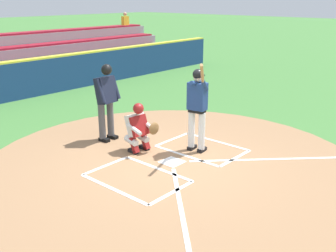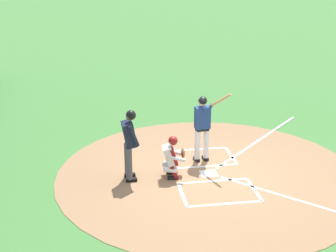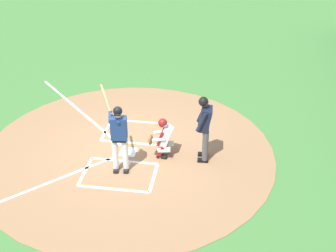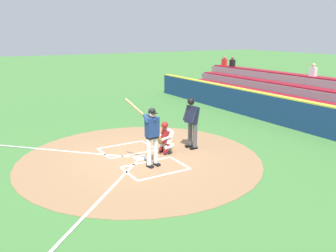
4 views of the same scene
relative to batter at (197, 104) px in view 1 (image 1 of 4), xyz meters
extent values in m
plane|color=#427A38|center=(0.84, 0.00, -1.10)|extent=(120.00, 120.00, 0.00)
cylinder|color=#99704C|center=(0.84, 0.00, -1.09)|extent=(8.00, 8.00, 0.01)
cube|color=white|center=(0.84, 0.00, -1.08)|extent=(0.44, 0.44, 0.01)
cube|color=white|center=(-0.21, -0.90, -1.08)|extent=(1.20, 0.08, 0.01)
cube|color=white|center=(-0.21, 0.90, -1.08)|extent=(1.20, 0.08, 0.01)
cube|color=white|center=(0.39, 0.00, -1.08)|extent=(0.08, 1.80, 0.01)
cube|color=white|center=(-0.81, 0.00, -1.08)|extent=(0.08, 1.80, 0.01)
cube|color=white|center=(1.89, -0.90, -1.08)|extent=(1.20, 0.08, 0.01)
cube|color=white|center=(1.89, 0.90, -1.08)|extent=(1.20, 0.08, 0.01)
cube|color=white|center=(1.29, 0.00, -1.08)|extent=(0.08, 1.80, 0.01)
cube|color=white|center=(2.49, 0.00, -1.08)|extent=(0.08, 1.80, 0.01)
cube|color=white|center=(2.94, 2.10, -1.08)|extent=(3.73, 3.73, 0.01)
cube|color=white|center=(-1.26, 2.10, -1.08)|extent=(3.73, 3.73, 0.01)
cylinder|color=white|center=(0.01, -0.14, -0.60)|extent=(0.15, 0.15, 0.84)
cube|color=black|center=(-0.03, -0.15, -1.05)|extent=(0.27, 0.16, 0.09)
cylinder|color=white|center=(-0.03, 0.12, -0.60)|extent=(0.15, 0.15, 0.84)
cube|color=black|center=(-0.07, 0.11, -1.05)|extent=(0.27, 0.16, 0.09)
cube|color=black|center=(-0.01, -0.01, -0.13)|extent=(0.27, 0.37, 0.10)
cube|color=navy|center=(-0.01, -0.01, 0.18)|extent=(0.29, 0.43, 0.60)
sphere|color=beige|center=(-0.03, -0.02, 0.59)|extent=(0.21, 0.21, 0.21)
sphere|color=black|center=(-0.01, -0.01, 0.66)|extent=(0.23, 0.23, 0.23)
cube|color=black|center=(-0.12, -0.03, 0.63)|extent=(0.13, 0.18, 0.02)
cylinder|color=navy|center=(0.04, -0.02, 0.46)|extent=(0.44, 0.15, 0.21)
cylinder|color=navy|center=(0.01, 0.19, 0.46)|extent=(0.27, 0.13, 0.29)
cylinder|color=#AD7F4C|center=(0.35, 0.37, 0.76)|extent=(0.64, 0.45, 0.53)
cylinder|color=#AD7F4C|center=(0.07, 0.18, 0.52)|extent=(0.10, 0.11, 0.08)
cube|color=black|center=(0.70, -0.97, -1.05)|extent=(0.14, 0.27, 0.09)
cube|color=maroon|center=(0.70, -0.93, -0.90)|extent=(0.14, 0.25, 0.37)
cylinder|color=silver|center=(0.69, -1.03, -0.82)|extent=(0.18, 0.37, 0.21)
cube|color=black|center=(1.02, -0.99, -1.05)|extent=(0.14, 0.27, 0.09)
cube|color=maroon|center=(1.02, -0.95, -0.90)|extent=(0.14, 0.25, 0.37)
cylinder|color=silver|center=(1.01, -1.05, -0.82)|extent=(0.18, 0.37, 0.21)
cube|color=silver|center=(0.85, -1.05, -0.48)|extent=(0.43, 0.39, 0.52)
cube|color=maroon|center=(0.86, -0.94, -0.48)|extent=(0.44, 0.25, 0.46)
sphere|color=beige|center=(0.86, -0.98, -0.11)|extent=(0.21, 0.21, 0.21)
sphere|color=maroon|center=(0.86, -0.96, -0.09)|extent=(0.24, 0.24, 0.24)
cylinder|color=silver|center=(0.66, -0.87, -0.50)|extent=(0.12, 0.45, 0.20)
cylinder|color=silver|center=(1.06, -0.90, -0.50)|extent=(0.12, 0.45, 0.20)
ellipsoid|color=brown|center=(0.68, -0.67, -0.53)|extent=(0.29, 0.12, 0.28)
cylinder|color=#4C4C51|center=(0.69, -2.11, -0.59)|extent=(0.16, 0.16, 0.86)
cube|color=black|center=(0.69, -2.06, -1.05)|extent=(0.15, 0.29, 0.09)
cylinder|color=#4C4C51|center=(0.97, -2.10, -0.59)|extent=(0.16, 0.16, 0.86)
cube|color=black|center=(0.97, -2.05, -1.05)|extent=(0.15, 0.29, 0.09)
cube|color=#191E33|center=(0.83, -2.07, 0.15)|extent=(0.46, 0.39, 0.66)
sphere|color=brown|center=(0.83, -2.03, 0.62)|extent=(0.22, 0.22, 0.22)
sphere|color=black|center=(0.83, -2.01, 0.64)|extent=(0.25, 0.25, 0.25)
cylinder|color=#191E33|center=(0.59, -2.00, 0.18)|extent=(0.12, 0.29, 0.56)
cylinder|color=#191E33|center=(1.07, -1.97, 0.18)|extent=(0.12, 0.29, 0.56)
sphere|color=white|center=(0.67, -0.92, -1.06)|extent=(0.07, 0.07, 0.07)
cube|color=yellow|center=(-8.14, -11.03, 1.01)|extent=(0.36, 0.22, 0.46)
sphere|color=tan|center=(-8.14, -11.03, 1.35)|extent=(0.20, 0.20, 0.20)
cube|color=#284C9E|center=(-7.11, -8.48, -0.34)|extent=(0.36, 0.22, 0.46)
sphere|color=tan|center=(-7.11, -8.48, 0.00)|extent=(0.20, 0.20, 0.20)
camera|label=1|loc=(6.69, 5.02, 2.24)|focal=42.36mm
camera|label=2|loc=(12.48, -2.91, 4.65)|focal=53.70mm
camera|label=3|loc=(-9.53, -2.69, 6.11)|focal=50.00mm
camera|label=4|loc=(-9.01, 4.78, 2.94)|focal=37.05mm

